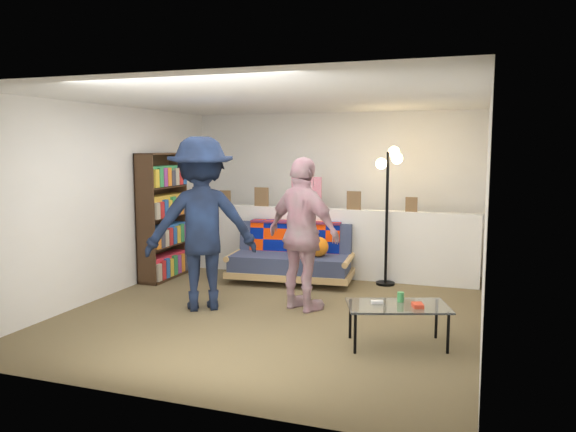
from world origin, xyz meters
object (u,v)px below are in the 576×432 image
object	(u,v)px
floor_lamp	(389,187)
futon_sofa	(292,258)
coffee_table	(398,308)
person_right	(303,234)
bookshelf	(163,221)
person_left	(202,224)

from	to	relation	value
floor_lamp	futon_sofa	bearing A→B (deg)	-167.23
futon_sofa	coffee_table	bearing A→B (deg)	-49.62
futon_sofa	person_right	world-z (taller)	person_right
bookshelf	person_right	bearing A→B (deg)	-19.40
coffee_table	person_right	world-z (taller)	person_right
person_left	person_right	world-z (taller)	person_left
futon_sofa	floor_lamp	xyz separation A→B (m)	(1.28, 0.29, 1.00)
futon_sofa	floor_lamp	world-z (taller)	floor_lamp
bookshelf	person_right	size ratio (longest dim) A/B	1.01
bookshelf	floor_lamp	world-z (taller)	floor_lamp
floor_lamp	person_right	world-z (taller)	floor_lamp
futon_sofa	person_left	xyz separation A→B (m)	(-0.58, -1.56, 0.66)
floor_lamp	person_right	bearing A→B (deg)	-115.31
futon_sofa	person_right	size ratio (longest dim) A/B	1.00
futon_sofa	coffee_table	distance (m)	2.73
futon_sofa	floor_lamp	size ratio (longest dim) A/B	0.94
bookshelf	floor_lamp	distance (m)	3.21
bookshelf	person_left	size ratio (longest dim) A/B	0.90
bookshelf	person_left	xyz separation A→B (m)	(1.24, -1.15, 0.16)
coffee_table	futon_sofa	bearing A→B (deg)	130.38
futon_sofa	bookshelf	size ratio (longest dim) A/B	0.99
person_left	floor_lamp	bearing A→B (deg)	-167.78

